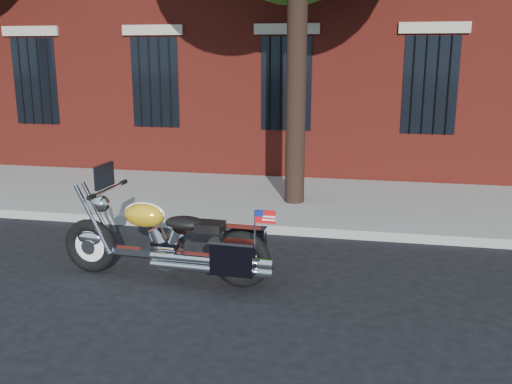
# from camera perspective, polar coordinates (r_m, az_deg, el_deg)

# --- Properties ---
(ground) EXTENTS (120.00, 120.00, 0.00)m
(ground) POSITION_cam_1_polar(r_m,az_deg,el_deg) (8.09, -2.48, -6.90)
(ground) COLOR black
(ground) RESTS_ON ground
(curb) EXTENTS (40.00, 0.16, 0.15)m
(curb) POSITION_cam_1_polar(r_m,az_deg,el_deg) (9.34, -0.46, -3.55)
(curb) COLOR gray
(curb) RESTS_ON ground
(sidewalk) EXTENTS (40.00, 3.60, 0.15)m
(sidewalk) POSITION_cam_1_polar(r_m,az_deg,el_deg) (11.12, 1.54, -0.74)
(sidewalk) COLOR gray
(sidewalk) RESTS_ON ground
(motorcycle) EXTENTS (2.92, 0.90, 1.48)m
(motorcycle) POSITION_cam_1_polar(r_m,az_deg,el_deg) (7.31, -8.19, -5.15)
(motorcycle) COLOR black
(motorcycle) RESTS_ON ground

